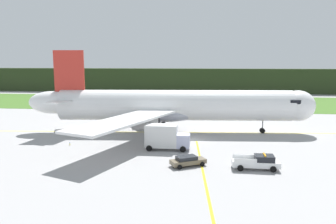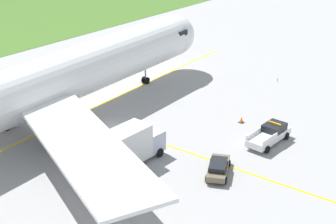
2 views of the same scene
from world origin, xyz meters
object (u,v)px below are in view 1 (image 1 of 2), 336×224
(ops_pickup_truck, at_px, (258,162))
(apron_cone, at_px, (268,156))
(catering_truck, at_px, (166,137))
(staff_car, at_px, (188,161))
(airliner, at_px, (172,106))

(ops_pickup_truck, bearing_deg, apron_cone, 66.38)
(catering_truck, bearing_deg, staff_car, -63.29)
(catering_truck, relative_size, staff_car, 1.40)
(catering_truck, bearing_deg, airliner, 91.23)
(catering_truck, height_order, apron_cone, catering_truck)
(airliner, distance_m, staff_car, 20.45)
(airliner, relative_size, staff_car, 11.12)
(airliner, distance_m, apron_cone, 21.54)
(airliner, bearing_deg, catering_truck, -88.77)
(airliner, bearing_deg, ops_pickup_truck, -57.47)
(catering_truck, distance_m, staff_car, 8.42)
(airliner, height_order, ops_pickup_truck, airliner)
(ops_pickup_truck, relative_size, apron_cone, 8.15)
(airliner, distance_m, ops_pickup_truck, 23.87)
(airliner, relative_size, catering_truck, 7.94)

